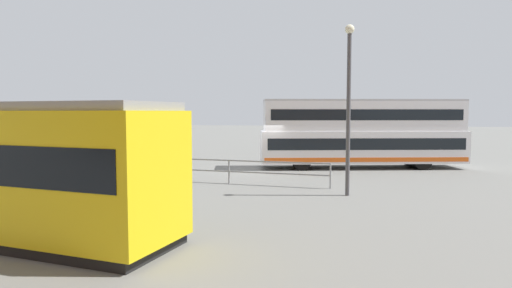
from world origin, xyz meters
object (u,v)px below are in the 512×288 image
at_px(pedestrian_near_railing, 127,160).
at_px(street_lamp, 349,96).
at_px(info_sign, 140,141).
at_px(double_decker_bus, 361,133).

xyz_separation_m(pedestrian_near_railing, street_lamp, (-9.88, 1.53, 2.79)).
relative_size(pedestrian_near_railing, street_lamp, 0.28).
relative_size(pedestrian_near_railing, info_sign, 0.69).
bearing_deg(pedestrian_near_railing, double_decker_bus, -146.00).
relative_size(info_sign, street_lamp, 0.40).
bearing_deg(double_decker_bus, pedestrian_near_railing, 34.00).
bearing_deg(street_lamp, info_sign, -15.56).
height_order(pedestrian_near_railing, street_lamp, street_lamp).
xyz_separation_m(info_sign, street_lamp, (-9.81, 2.73, 2.02)).
distance_m(pedestrian_near_railing, info_sign, 1.42).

